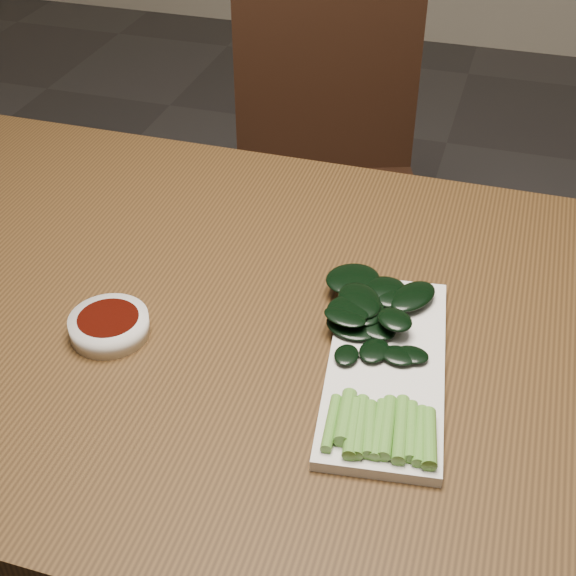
# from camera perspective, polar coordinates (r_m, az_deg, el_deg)

# --- Properties ---
(table) EXTENTS (1.40, 0.80, 0.75)m
(table) POSITION_cam_1_polar(r_m,az_deg,el_deg) (1.04, 0.45, -5.35)
(table) COLOR #422B13
(table) RESTS_ON ground
(chair_far) EXTENTS (0.53, 0.53, 0.89)m
(chair_far) POSITION_cam_1_polar(r_m,az_deg,el_deg) (1.81, 2.96, 7.92)
(chair_far) COLOR black
(chair_far) RESTS_ON ground
(sauce_bowl) EXTENTS (0.10, 0.10, 0.03)m
(sauce_bowl) POSITION_cam_1_polar(r_m,az_deg,el_deg) (0.99, -12.59, -2.61)
(sauce_bowl) COLOR silver
(sauce_bowl) RESTS_ON table
(serving_plate) EXTENTS (0.17, 0.33, 0.01)m
(serving_plate) POSITION_cam_1_polar(r_m,az_deg,el_deg) (0.92, 6.98, -5.58)
(serving_plate) COLOR silver
(serving_plate) RESTS_ON table
(gai_lan) EXTENTS (0.20, 0.33, 0.03)m
(gai_lan) POSITION_cam_1_polar(r_m,az_deg,el_deg) (0.94, 6.19, -3.53)
(gai_lan) COLOR #5B9734
(gai_lan) RESTS_ON serving_plate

